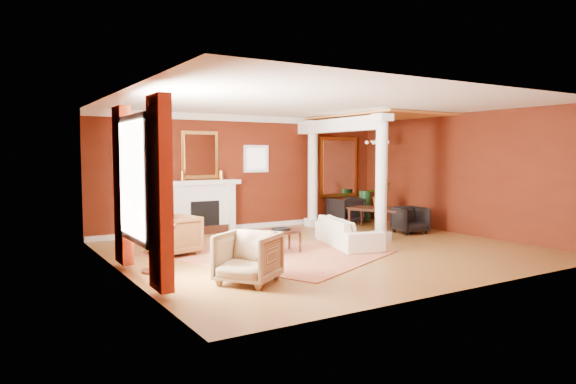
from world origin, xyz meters
TOP-DOWN VIEW (x-y plane):
  - ground at (0.00, 0.00)m, footprint 8.00×8.00m
  - room_shell at (0.00, 0.00)m, footprint 8.04×7.04m
  - fireplace at (-1.30, 3.32)m, footprint 1.85×0.42m
  - overmantel_mirror at (-1.30, 3.45)m, footprint 0.95×0.07m
  - flank_window_left at (-2.85, 3.46)m, footprint 0.70×0.07m
  - flank_window_right at (0.25, 3.46)m, footprint 0.70×0.07m
  - left_window at (-3.89, -0.60)m, footprint 0.21×2.55m
  - column_front at (1.70, 0.30)m, footprint 0.36×0.36m
  - column_back at (1.70, 3.00)m, footprint 0.36×0.36m
  - header_beam at (1.70, 1.90)m, footprint 0.30×3.20m
  - amber_ceiling at (2.85, 1.75)m, footprint 2.30×3.40m
  - dining_mirror at (2.90, 3.45)m, footprint 1.30×0.07m
  - chandelier at (2.90, 1.80)m, footprint 0.60×0.62m
  - crown_trim at (0.00, 3.46)m, footprint 8.00×0.08m
  - base_trim at (0.00, 3.46)m, footprint 8.00×0.08m
  - rug at (-1.17, 0.34)m, footprint 4.48×4.99m
  - sofa at (0.64, 0.13)m, footprint 1.13×2.09m
  - armchair_leopard at (-2.81, 1.06)m, footprint 0.94×0.98m
  - armchair_stripe at (-2.56, -1.56)m, footprint 1.10×1.11m
  - coffee_table at (-0.96, 0.17)m, footprint 0.90×0.90m
  - coffee_book at (-0.98, 0.23)m, footprint 0.15×0.03m
  - side_table at (-3.50, -0.13)m, footprint 0.66×0.66m
  - dining_table at (2.86, 1.58)m, footprint 1.16×1.66m
  - dining_chair_near at (3.00, 0.71)m, footprint 0.79×0.75m
  - dining_chair_far at (2.74, 2.92)m, footprint 0.81×0.76m
  - green_urn at (3.50, 3.00)m, footprint 0.37×0.37m
  - potted_plant at (2.86, 1.64)m, footprint 0.73×0.78m

SIDE VIEW (x-z plane):
  - ground at x=0.00m, z-range 0.00..0.00m
  - rug at x=-1.17m, z-range 0.00..0.02m
  - base_trim at x=0.00m, z-range 0.00..0.12m
  - green_urn at x=3.50m, z-range -0.10..0.79m
  - dining_chair_near at x=3.00m, z-range 0.00..0.71m
  - sofa at x=0.64m, z-range 0.00..0.79m
  - dining_chair_far at x=2.74m, z-range 0.00..0.80m
  - coffee_table at x=-0.96m, z-range 0.18..0.64m
  - armchair_leopard at x=-2.81m, z-range 0.00..0.84m
  - armchair_stripe at x=-2.56m, z-range 0.00..0.84m
  - dining_table at x=2.86m, z-range 0.00..0.88m
  - coffee_book at x=-0.98m, z-range 0.46..0.66m
  - fireplace at x=-1.30m, z-range 0.00..1.29m
  - potted_plant at x=2.86m, z-range 0.88..1.38m
  - side_table at x=-3.50m, z-range 0.31..1.96m
  - left_window at x=-3.89m, z-range 0.12..2.72m
  - column_front at x=1.70m, z-range 0.03..2.83m
  - column_back at x=1.70m, z-range 0.03..2.83m
  - dining_mirror at x=2.90m, z-range 0.70..2.40m
  - flank_window_left at x=-2.85m, z-range 1.45..2.15m
  - flank_window_right at x=0.25m, z-range 1.45..2.15m
  - overmantel_mirror at x=-1.30m, z-range 1.33..2.47m
  - room_shell at x=0.00m, z-range 0.56..3.48m
  - chandelier at x=2.90m, z-range 1.87..2.62m
  - header_beam at x=1.70m, z-range 2.46..2.78m
  - crown_trim at x=0.00m, z-range 2.74..2.90m
  - amber_ceiling at x=2.85m, z-range 2.85..2.89m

